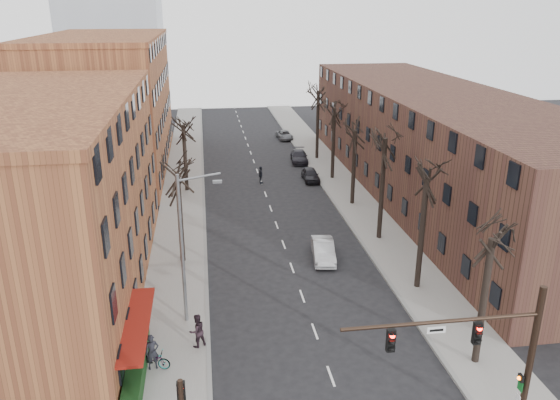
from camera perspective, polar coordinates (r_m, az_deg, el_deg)
name	(u,v)px	position (r m, az deg, el deg)	size (l,w,h in m)	color
sidewalk_left	(183,188)	(55.82, -10.07, 1.29)	(4.00, 90.00, 0.15)	gray
sidewalk_right	(338,181)	(57.43, 6.09, 2.02)	(4.00, 90.00, 0.15)	gray
building_left_near	(37,204)	(36.41, -24.08, -0.35)	(12.00, 26.00, 12.00)	brown
building_left_far	(108,105)	(63.71, -17.54, 9.40)	(12.00, 28.00, 14.00)	brown
building_right	(435,144)	(54.12, 15.85, 5.69)	(12.00, 50.00, 10.00)	#492D22
awning_left	(142,368)	(29.89, -14.26, -16.64)	(1.20, 7.00, 0.15)	maroon
hedge	(136,370)	(28.72, -14.77, -16.77)	(0.80, 6.00, 1.00)	#133713
tree_right_a	(475,363)	(31.06, 19.67, -15.73)	(5.20, 5.20, 10.00)	black
tree_right_b	(417,288)	(37.15, 14.08, -8.90)	(5.20, 5.20, 10.80)	black
tree_right_c	(379,239)	(43.87, 10.27, -4.02)	(5.20, 5.20, 11.60)	black
tree_right_d	(352,204)	(50.96, 7.53, -0.46)	(5.20, 5.20, 10.00)	black
tree_right_e	(332,179)	(58.28, 5.47, 2.23)	(5.20, 5.20, 10.80)	black
tree_right_f	(317,159)	(65.76, 3.86, 4.31)	(5.20, 5.20, 11.60)	black
tree_left_a	(183,262)	(40.04, -10.08, -6.41)	(5.20, 5.20, 9.50)	black
tree_left_b	(187,191)	(54.88, -9.67, 0.91)	(5.20, 5.20, 9.50)	black
signal_mast_arm	(497,352)	(24.15, 21.69, -14.52)	(8.14, 0.30, 7.20)	black
streetlight	(185,243)	(30.66, -9.92, -4.48)	(2.45, 0.22, 9.03)	slate
silver_sedan	(323,250)	(39.70, 4.55, -5.26)	(1.49, 4.28, 1.41)	#A5A8AC
parked_car_near	(310,175)	(57.28, 3.20, 2.67)	(1.56, 3.88, 1.32)	black
parked_car_mid	(299,156)	(64.18, 2.01, 4.57)	(1.87, 4.61, 1.34)	black
parked_car_far	(285,135)	(75.51, 0.48, 6.81)	(1.85, 4.01, 1.11)	#595B61
pedestrian_a	(152,352)	(28.96, -13.21, -15.21)	(0.69, 0.45, 1.89)	black
pedestrian_b	(197,331)	(30.13, -8.66, -13.35)	(0.92, 0.72, 1.89)	black
pedestrian_crossing	(261,175)	(56.22, -2.03, 2.63)	(1.07, 0.45, 1.83)	black
bicycle	(152,360)	(29.22, -13.22, -15.94)	(0.65, 1.87, 0.98)	gray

